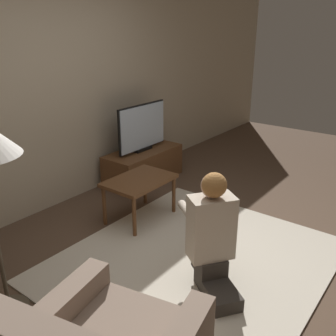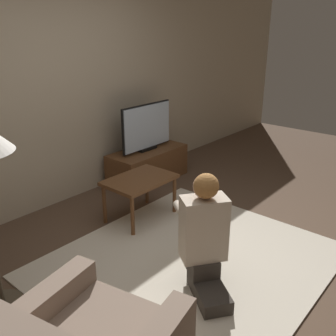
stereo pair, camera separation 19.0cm
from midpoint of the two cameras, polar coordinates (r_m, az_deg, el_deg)
name	(u,v)px [view 2 (the right image)]	position (r m, az deg, el deg)	size (l,w,h in m)	color
ground_plane	(189,262)	(3.40, 4.94, -14.11)	(10.00, 10.00, 0.00)	brown
wall_back	(49,90)	(4.25, -16.50, 11.30)	(10.00, 0.06, 2.60)	tan
rug	(189,261)	(3.40, 4.94, -14.00)	(2.35, 2.08, 0.02)	beige
tv_stand	(148,165)	(4.97, -2.00, 0.45)	(1.08, 0.49, 0.42)	brown
tv	(147,127)	(4.82, -2.11, 6.23)	(0.84, 0.08, 0.60)	black
coffee_table	(140,183)	(3.92, -2.93, -2.36)	(0.72, 0.50, 0.46)	brown
person_kneeling	(204,234)	(2.88, 7.45, -9.97)	(0.66, 0.79, 0.95)	#332D28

